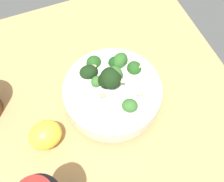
{
  "coord_description": "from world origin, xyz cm",
  "views": [
    {
      "loc": [
        -24.76,
        5.09,
        52.15
      ],
      "look_at": [
        0.18,
        -4.88,
        4.0
      ],
      "focal_mm": 44.36,
      "sensor_mm": 36.0,
      "label": 1
    }
  ],
  "objects": [
    {
      "name": "bowl_of_broccoli",
      "position": [
        0.54,
        -4.99,
        3.77
      ],
      "size": [
        19.46,
        19.46,
        9.67
      ],
      "color": "white",
      "rests_on": "ground_plane"
    },
    {
      "name": "lemon_wedge",
      "position": [
        -3.18,
        10.03,
        2.49
      ],
      "size": [
        6.71,
        7.32,
        4.99
      ],
      "primitive_type": "ellipsoid",
      "rotation": [
        0.0,
        0.0,
        4.91
      ],
      "color": "yellow",
      "rests_on": "ground_plane"
    },
    {
      "name": "ground_plane",
      "position": [
        0.0,
        0.0,
        -2.44
      ],
      "size": [
        63.88,
        63.88,
        4.87
      ],
      "primitive_type": "cube",
      "color": "tan"
    }
  ]
}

